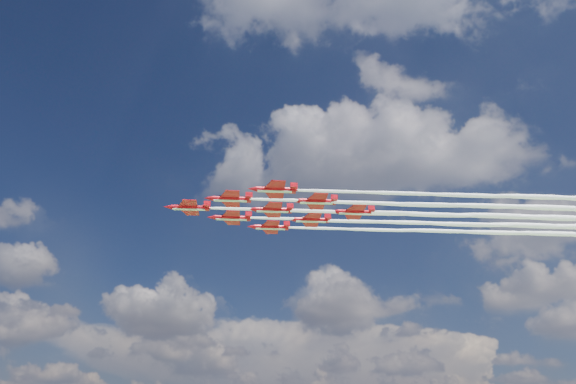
% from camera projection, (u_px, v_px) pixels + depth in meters
% --- Properties ---
extents(jet_lead, '(126.95, 53.75, 3.00)m').
position_uv_depth(jet_lead, '(430.00, 214.00, 150.18)').
color(jet_lead, red).
extents(jet_row2_port, '(126.95, 53.75, 3.00)m').
position_uv_depth(jet_row2_port, '(478.00, 206.00, 145.15)').
color(jet_row2_port, red).
extents(jet_row2_starb, '(126.95, 53.75, 3.00)m').
position_uv_depth(jet_row2_starb, '(461.00, 224.00, 156.59)').
color(jet_row2_starb, red).
extents(jet_row3_port, '(126.95, 53.75, 3.00)m').
position_uv_depth(jet_row3_port, '(530.00, 197.00, 140.13)').
color(jet_row3_port, red).
extents(jet_row3_centre, '(126.95, 53.75, 3.00)m').
position_uv_depth(jet_row3_centre, '(509.00, 216.00, 151.56)').
color(jet_row3_centre, red).
extents(jet_row3_starb, '(126.95, 53.75, 3.00)m').
position_uv_depth(jet_row3_starb, '(490.00, 233.00, 163.00)').
color(jet_row3_starb, red).
extents(jet_row4_port, '(126.95, 53.75, 3.00)m').
position_uv_depth(jet_row4_port, '(559.00, 208.00, 146.54)').
color(jet_row4_port, red).
extents(jet_row4_starb, '(126.95, 53.75, 3.00)m').
position_uv_depth(jet_row4_starb, '(537.00, 226.00, 157.97)').
color(jet_row4_starb, red).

